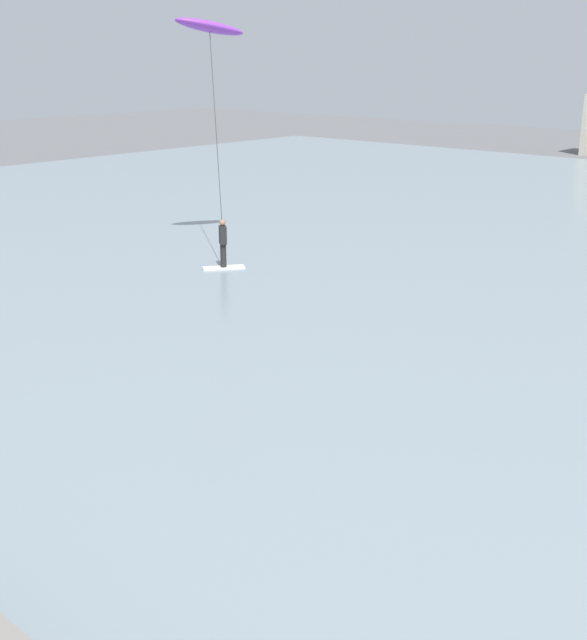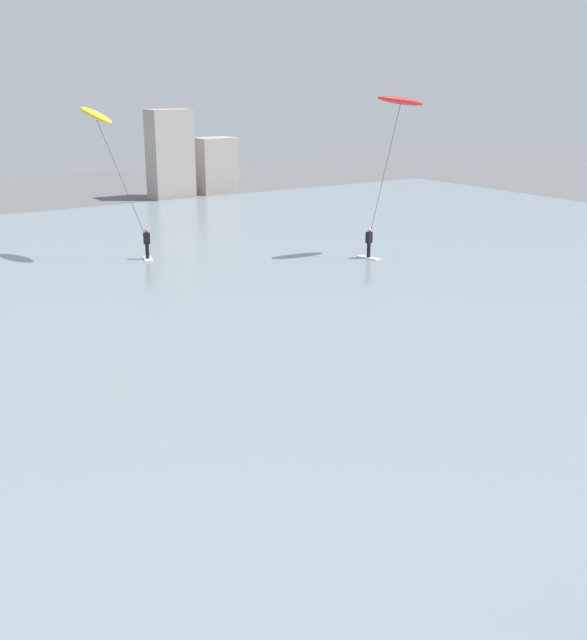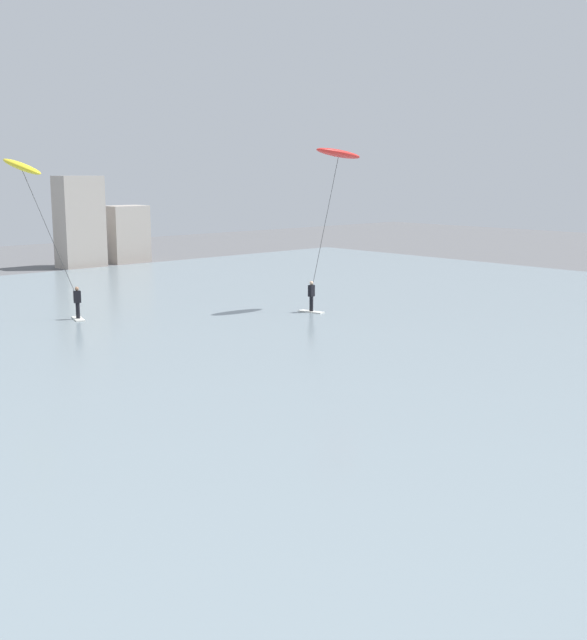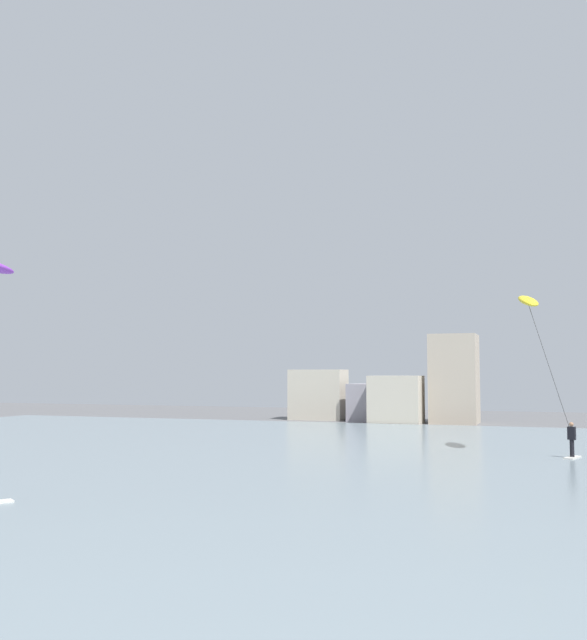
# 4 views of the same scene
# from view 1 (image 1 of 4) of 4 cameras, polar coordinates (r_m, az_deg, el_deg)

# --- Properties ---
(kitesurfer_purple) EXTENTS (3.82, 3.89, 8.12)m
(kitesurfer_purple) POSITION_cam_1_polar(r_m,az_deg,el_deg) (28.92, -5.78, 17.75)
(kitesurfer_purple) COLOR silver
(kitesurfer_purple) RESTS_ON water_bay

